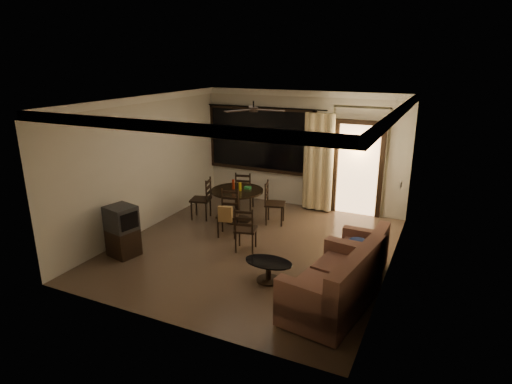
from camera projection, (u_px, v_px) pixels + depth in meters
The scene contains 12 objects.
ground at pixel (254, 247), 8.30m from camera, with size 5.50×5.50×0.00m, color #7F6651.
room_shell at pixel (315, 141), 9.04m from camera, with size 5.50×6.70×5.50m.
dining_table at pixel (237, 196), 9.49m from camera, with size 1.16×1.16×0.95m.
dining_chair_west at pixel (202, 206), 9.72m from camera, with size 0.51×0.51×0.95m.
dining_chair_east at pixel (274, 211), 9.43m from camera, with size 0.51×0.51×0.95m.
dining_chair_south at pixel (228, 222), 8.77m from camera, with size 0.51×0.55×0.95m.
dining_chair_north at pixel (245, 198), 10.32m from camera, with size 0.51×0.51×0.95m.
tv_cabinet at pixel (122, 231), 7.84m from camera, with size 0.59×0.55×0.96m.
sofa at pixel (336, 286), 6.16m from camera, with size 1.19×1.87×0.93m.
armchair at pixel (363, 253), 7.31m from camera, with size 0.82×0.82×0.80m.
coffee_table at pixel (269, 268), 6.99m from camera, with size 0.81×0.48×0.35m.
side_chair at pixel (246, 237), 8.10m from camera, with size 0.48×0.48×0.89m.
Camera 1 is at (3.25, -6.86, 3.53)m, focal length 30.00 mm.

